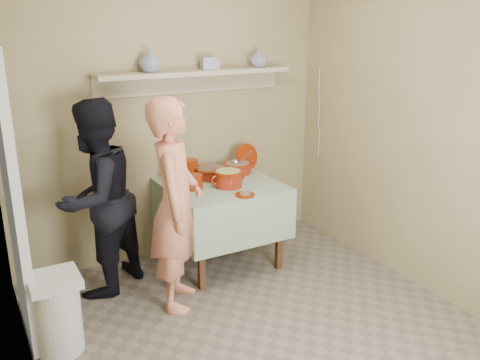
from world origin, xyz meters
TOP-DOWN VIEW (x-y plane):
  - ground at (0.00, 0.00)m, footprint 3.50×3.50m
  - tile_panel at (-1.46, 0.95)m, footprint 0.06×0.70m
  - plate_stack_a at (-0.08, 1.57)m, footprint 0.13×0.13m
  - plate_stack_b at (0.09, 1.57)m, footprint 0.14×0.14m
  - bowl_stack at (-0.02, 1.23)m, footprint 0.13×0.13m
  - empty_bowl at (-0.07, 1.39)m, footprint 0.17×0.17m
  - propped_lid at (0.67, 1.56)m, footprint 0.27×0.11m
  - vase_right at (0.83, 1.61)m, footprint 0.19×0.19m
  - vase_left at (-0.22, 1.63)m, footprint 0.23×0.23m
  - ceramic_box at (0.33, 1.61)m, footprint 0.17×0.13m
  - person_cook at (-0.37, 0.81)m, footprint 0.63×0.71m
  - person_helper at (-0.84, 1.31)m, footprint 0.97×0.94m
  - room_shell at (0.00, 0.00)m, footprint 3.04×3.54m
  - serving_table at (0.25, 1.28)m, footprint 0.97×0.97m
  - cazuela_meat_a at (0.25, 1.46)m, footprint 0.30×0.30m
  - cazuela_meat_b at (0.53, 1.48)m, footprint 0.28×0.28m
  - ladle at (0.52, 1.48)m, footprint 0.08×0.26m
  - cazuela_rice at (0.26, 1.16)m, footprint 0.33×0.25m
  - front_plate at (0.27, 0.87)m, footprint 0.16×0.16m
  - wall_shelf at (0.20, 1.65)m, footprint 1.80×0.25m
  - trash_bin at (-1.31, 0.62)m, footprint 0.32×0.32m
  - electrical_cord at (1.47, 1.48)m, footprint 0.01×0.05m

SIDE VIEW (x-z plane):
  - ground at x=0.00m, z-range 0.00..0.00m
  - trash_bin at x=-1.31m, z-range 0.00..0.56m
  - serving_table at x=0.25m, z-range 0.26..1.02m
  - front_plate at x=0.27m, z-range 0.76..0.78m
  - empty_bowl at x=-0.07m, z-range 0.76..0.81m
  - person_helper at x=-0.84m, z-range 0.00..1.58m
  - person_cook at x=-0.37m, z-range 0.00..1.63m
  - cazuela_meat_a at x=0.25m, z-range 0.77..0.87m
  - cazuela_meat_b at x=0.53m, z-range 0.77..0.87m
  - bowl_stack at x=-0.02m, z-range 0.76..0.89m
  - plate_stack_b at x=0.09m, z-range 0.76..0.93m
  - cazuela_rice at x=0.26m, z-range 0.77..0.92m
  - plate_stack_a at x=-0.08m, z-range 0.76..0.94m
  - ladle at x=0.52m, z-range 0.78..0.97m
  - propped_lid at x=0.67m, z-range 0.75..1.01m
  - tile_panel at x=-1.46m, z-range 0.00..2.00m
  - electrical_cord at x=1.47m, z-range 0.80..1.70m
  - room_shell at x=0.00m, z-range 0.30..2.92m
  - wall_shelf at x=0.20m, z-range 1.57..1.78m
  - ceramic_box at x=0.33m, z-range 1.72..1.83m
  - vase_right at x=0.83m, z-range 1.72..1.90m
  - vase_left at x=-0.22m, z-range 1.72..1.92m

